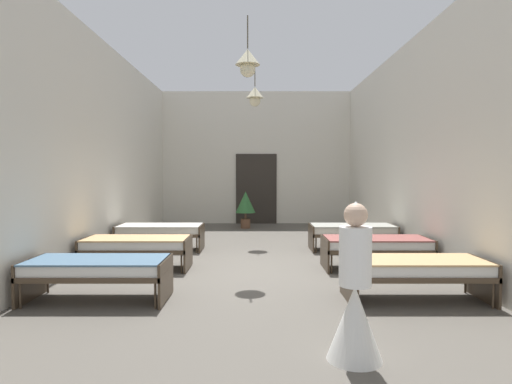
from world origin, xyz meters
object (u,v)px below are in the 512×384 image
at_px(bed_right_row_2, 352,231).
at_px(potted_plant, 245,204).
at_px(bed_left_row_0, 97,269).
at_px(nurse_near_aisle, 354,304).
at_px(bed_right_row_1, 375,245).
at_px(bed_right_row_0, 415,269).
at_px(bed_left_row_1, 137,245).
at_px(bed_left_row_2, 160,231).

xyz_separation_m(bed_right_row_2, potted_plant, (-2.51, 3.79, 0.32)).
xyz_separation_m(bed_left_row_0, nurse_near_aisle, (3.09, -1.84, 0.09)).
distance_m(bed_left_row_0, bed_right_row_2, 5.77).
bearing_deg(bed_right_row_1, potted_plant, 113.84).
bearing_deg(potted_plant, bed_right_row_1, -66.16).
bearing_deg(bed_right_row_0, bed_left_row_0, 180.00).
relative_size(bed_right_row_0, potted_plant, 1.63).
distance_m(bed_left_row_1, bed_right_row_2, 4.74).
bearing_deg(bed_left_row_1, bed_left_row_2, 90.00).
relative_size(bed_left_row_0, nurse_near_aisle, 1.28).
bearing_deg(potted_plant, bed_left_row_0, -103.58).
xyz_separation_m(bed_right_row_0, bed_left_row_2, (-4.35, 3.80, 0.00)).
distance_m(bed_left_row_2, potted_plant, 4.22).
height_order(bed_left_row_2, potted_plant, potted_plant).
xyz_separation_m(bed_left_row_1, potted_plant, (1.83, 5.69, 0.32)).
xyz_separation_m(bed_left_row_2, potted_plant, (1.83, 3.79, 0.32)).
bearing_deg(bed_left_row_1, bed_left_row_0, -90.00).
height_order(nurse_near_aisle, potted_plant, nurse_near_aisle).
bearing_deg(potted_plant, bed_left_row_2, -115.82).
xyz_separation_m(bed_left_row_2, nurse_near_aisle, (3.09, -5.64, 0.09)).
distance_m(bed_left_row_0, bed_right_row_0, 4.35).
distance_m(bed_left_row_0, bed_left_row_1, 1.90).
bearing_deg(bed_left_row_1, bed_right_row_1, 0.00).
xyz_separation_m(bed_left_row_2, bed_right_row_2, (4.35, 0.00, 0.00)).
height_order(bed_left_row_1, bed_right_row_2, same).
bearing_deg(bed_right_row_2, bed_left_row_0, -138.84).
xyz_separation_m(bed_right_row_0, potted_plant, (-2.51, 7.59, 0.32)).
bearing_deg(potted_plant, bed_left_row_1, -107.86).
height_order(bed_right_row_1, nurse_near_aisle, nurse_near_aisle).
relative_size(bed_left_row_0, bed_right_row_2, 1.00).
bearing_deg(bed_left_row_0, nurse_near_aisle, -30.83).
bearing_deg(bed_left_row_0, bed_right_row_1, 23.61).
distance_m(bed_right_row_0, potted_plant, 8.00).
relative_size(bed_left_row_2, potted_plant, 1.63).
height_order(bed_left_row_1, nurse_near_aisle, nurse_near_aisle).
distance_m(bed_left_row_1, potted_plant, 5.99).
height_order(bed_right_row_0, bed_right_row_1, same).
bearing_deg(bed_right_row_0, bed_left_row_2, 138.84).
xyz_separation_m(bed_right_row_1, nurse_near_aisle, (-1.26, -3.74, 0.09)).
bearing_deg(bed_left_row_2, bed_right_row_1, -23.61).
relative_size(nurse_near_aisle, potted_plant, 1.28).
bearing_deg(bed_left_row_2, bed_right_row_0, -41.16).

